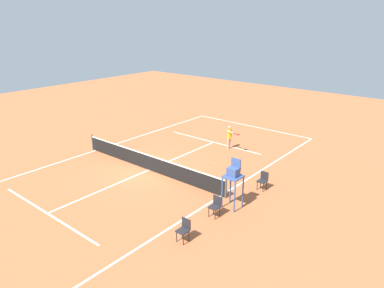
{
  "coord_description": "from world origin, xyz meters",
  "views": [
    {
      "loc": [
        -14.28,
        13.33,
        8.46
      ],
      "look_at": [
        -0.48,
        -3.42,
        0.8
      ],
      "focal_mm": 33.35,
      "sensor_mm": 36.0,
      "label": 1
    }
  ],
  "objects_px": {
    "courtside_chair_mid": "(263,180)",
    "umpire_chair": "(233,176)",
    "tennis_ball": "(214,164)",
    "courtside_chair_far": "(184,229)",
    "player_serving": "(230,135)",
    "courtside_chair_near": "(215,205)"
  },
  "relations": [
    {
      "from": "tennis_ball",
      "to": "umpire_chair",
      "type": "relative_size",
      "value": 0.03
    },
    {
      "from": "tennis_ball",
      "to": "umpire_chair",
      "type": "bearing_deg",
      "value": 135.34
    },
    {
      "from": "tennis_ball",
      "to": "courtside_chair_mid",
      "type": "height_order",
      "value": "courtside_chair_mid"
    },
    {
      "from": "player_serving",
      "to": "courtside_chair_mid",
      "type": "bearing_deg",
      "value": 60.02
    },
    {
      "from": "courtside_chair_mid",
      "to": "courtside_chair_far",
      "type": "bearing_deg",
      "value": 88.28
    },
    {
      "from": "player_serving",
      "to": "umpire_chair",
      "type": "height_order",
      "value": "umpire_chair"
    },
    {
      "from": "tennis_ball",
      "to": "player_serving",
      "type": "bearing_deg",
      "value": -73.85
    },
    {
      "from": "tennis_ball",
      "to": "courtside_chair_mid",
      "type": "xyz_separation_m",
      "value": [
        -3.94,
        1.13,
        0.5
      ]
    },
    {
      "from": "courtside_chair_far",
      "to": "tennis_ball",
      "type": "bearing_deg",
      "value": -62.55
    },
    {
      "from": "tennis_ball",
      "to": "courtside_chair_far",
      "type": "height_order",
      "value": "courtside_chair_far"
    },
    {
      "from": "tennis_ball",
      "to": "courtside_chair_near",
      "type": "xyz_separation_m",
      "value": [
        -3.61,
        4.89,
        0.5
      ]
    },
    {
      "from": "tennis_ball",
      "to": "umpire_chair",
      "type": "xyz_separation_m",
      "value": [
        -3.73,
        3.69,
        1.57
      ]
    },
    {
      "from": "tennis_ball",
      "to": "courtside_chair_near",
      "type": "bearing_deg",
      "value": 126.42
    },
    {
      "from": "player_serving",
      "to": "umpire_chair",
      "type": "xyz_separation_m",
      "value": [
        -4.57,
        6.57,
        0.64
      ]
    },
    {
      "from": "tennis_ball",
      "to": "courtside_chair_far",
      "type": "distance_m",
      "value": 8.16
    },
    {
      "from": "courtside_chair_mid",
      "to": "umpire_chair",
      "type": "bearing_deg",
      "value": 85.47
    },
    {
      "from": "courtside_chair_near",
      "to": "courtside_chair_far",
      "type": "bearing_deg",
      "value": 93.61
    },
    {
      "from": "umpire_chair",
      "to": "courtside_chair_near",
      "type": "bearing_deg",
      "value": 83.89
    },
    {
      "from": "player_serving",
      "to": "tennis_ball",
      "type": "bearing_deg",
      "value": 26.24
    },
    {
      "from": "courtside_chair_mid",
      "to": "courtside_chair_near",
      "type": "bearing_deg",
      "value": 84.96
    },
    {
      "from": "courtside_chair_mid",
      "to": "courtside_chair_far",
      "type": "xyz_separation_m",
      "value": [
        0.18,
        6.1,
        0.0
      ]
    },
    {
      "from": "courtside_chair_far",
      "to": "player_serving",
      "type": "bearing_deg",
      "value": -65.59
    }
  ]
}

